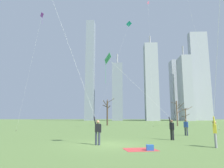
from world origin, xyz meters
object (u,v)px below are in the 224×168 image
kite_flyer_midfield_left_green (150,105)px  bare_tree_far_right_edge (177,112)px  distant_kite_drifting_left_pink (149,16)px  kite_flyer_foreground_right_orange (216,108)px  bare_tree_left_of_center (186,115)px  bare_tree_rightmost (107,111)px  bystander_far_off_by_trees (186,126)px  distant_kite_drifting_right_teal (126,31)px  picnic_spot (146,148)px  distant_kite_high_overhead_purple (39,29)px  kite_flyer_foreground_left_red (85,95)px

kite_flyer_midfield_left_green → bare_tree_far_right_edge: kite_flyer_midfield_left_green is taller
distant_kite_drifting_left_pink → kite_flyer_midfield_left_green: bearing=-98.7°
kite_flyer_foreground_right_orange → bare_tree_left_of_center: 38.78m
bare_tree_rightmost → bare_tree_left_of_center: bare_tree_rightmost is taller
kite_flyer_foreground_right_orange → bystander_far_off_by_trees: bearing=84.4°
distant_kite_drifting_left_pink → bystander_far_off_by_trees: bearing=-90.2°
distant_kite_drifting_right_teal → bare_tree_far_right_edge: distant_kite_drifting_right_teal is taller
kite_flyer_foreground_right_orange → picnic_spot: bearing=-171.1°
bystander_far_off_by_trees → distant_kite_drifting_right_teal: distant_kite_drifting_right_teal is taller
kite_flyer_midfield_left_green → distant_kite_drifting_left_pink: (4.07, 26.59, 22.60)m
distant_kite_drifting_left_pink → distant_kite_high_overhead_purple: (-18.31, -18.27, -11.34)m
picnic_spot → bare_tree_rightmost: (-4.66, 35.82, 3.18)m
bare_tree_left_of_center → kite_flyer_foreground_left_red: bearing=-116.8°
distant_kite_high_overhead_purple → kite_flyer_foreground_left_red: bearing=-53.7°
bystander_far_off_by_trees → distant_kite_drifting_right_teal: size_ratio=0.08×
distant_kite_high_overhead_purple → picnic_spot: 24.27m
bystander_far_off_by_trees → bare_tree_left_of_center: 30.10m
bystander_far_off_by_trees → distant_kite_high_overhead_purple: bearing=163.7°
bare_tree_left_of_center → bystander_far_off_by_trees: bearing=-107.3°
distant_kite_drifting_left_pink → bare_tree_left_of_center: distant_kite_drifting_left_pink is taller
bystander_far_off_by_trees → bare_tree_left_of_center: size_ratio=0.36×
picnic_spot → bare_tree_left_of_center: (14.16, 38.20, 2.24)m
picnic_spot → bare_tree_far_right_edge: bare_tree_far_right_edge is taller
kite_flyer_midfield_left_green → bystander_far_off_by_trees: size_ratio=5.57×
bare_tree_far_right_edge → distant_kite_drifting_right_teal: bearing=-148.8°
kite_flyer_foreground_right_orange → distant_kite_high_overhead_purple: size_ratio=0.83×
bystander_far_off_by_trees → bare_tree_rightmost: bare_tree_rightmost is taller
kite_flyer_foreground_left_red → picnic_spot: bearing=-31.9°
kite_flyer_foreground_left_red → kite_flyer_foreground_right_orange: size_ratio=1.46×
bystander_far_off_by_trees → kite_flyer_foreground_left_red: bearing=-142.4°
bystander_far_off_by_trees → bare_tree_rightmost: size_ratio=0.26×
distant_kite_drifting_right_teal → bare_tree_far_right_edge: size_ratio=3.89×
kite_flyer_foreground_right_orange → distant_kite_drifting_right_teal: bearing=100.1°
distant_kite_high_overhead_purple → kite_flyer_midfield_left_green: bearing=-30.3°
distant_kite_high_overhead_purple → bare_tree_rightmost: 25.10m
bystander_far_off_by_trees → bare_tree_far_right_edge: size_ratio=0.30×
kite_flyer_foreground_left_red → bare_tree_far_right_edge: 33.90m
kite_flyer_foreground_left_red → bare_tree_left_of_center: size_ratio=4.52×
kite_flyer_foreground_right_orange → bare_tree_rightmost: (-9.01, 35.14, 0.90)m
kite_flyer_midfield_left_green → picnic_spot: bearing=-100.7°
kite_flyer_foreground_left_red → bare_tree_left_of_center: 40.08m
kite_flyer_foreground_right_orange → distant_kite_drifting_left_pink: (0.95, 32.43, 23.18)m
bystander_far_off_by_trees → kite_flyer_midfield_left_green: bearing=-143.2°
kite_flyer_foreground_left_red → bare_tree_rightmost: kite_flyer_foreground_left_red is taller
picnic_spot → bare_tree_far_right_edge: (10.75, 33.00, 2.86)m
bare_tree_far_right_edge → bystander_far_off_by_trees: bearing=-103.3°
distant_kite_drifting_right_teal → bare_tree_rightmost: size_ratio=3.34×
kite_flyer_foreground_left_red → bystander_far_off_by_trees: 11.80m
picnic_spot → bare_tree_far_right_edge: bearing=72.0°
kite_flyer_midfield_left_green → bystander_far_off_by_trees: 5.38m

